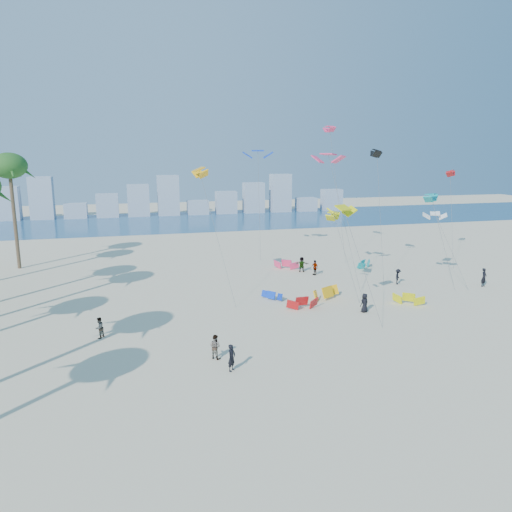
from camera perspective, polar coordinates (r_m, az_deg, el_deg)
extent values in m
plane|color=beige|center=(26.50, 2.74, -17.02)|extent=(220.00, 220.00, 0.00)
plane|color=navy|center=(95.21, -10.49, 3.99)|extent=(220.00, 220.00, 0.00)
imported|color=black|center=(29.76, -2.87, -11.83)|extent=(0.71, 0.72, 1.67)
imported|color=gray|center=(31.52, -4.82, -10.55)|extent=(0.97, 0.97, 1.59)
imported|color=black|center=(41.08, 12.61, -5.39)|extent=(0.90, 0.73, 1.59)
imported|color=gray|center=(52.62, 6.91, -1.36)|extent=(0.73, 1.03, 1.63)
imported|color=black|center=(50.59, 16.31, -2.34)|extent=(1.05, 1.15, 1.55)
imported|color=gray|center=(53.88, 5.39, -0.98)|extent=(1.62, 1.09, 1.68)
imported|color=black|center=(52.70, 25.18, -2.29)|extent=(0.79, 0.68, 1.83)
imported|color=gray|center=(36.41, -17.91, -8.02)|extent=(0.90, 0.94, 1.52)
cylinder|color=#595959|center=(43.69, 10.53, -0.14)|extent=(1.52, 2.92, 7.69)
cylinder|color=#595959|center=(46.81, 10.33, 3.82)|extent=(2.33, 3.30, 12.77)
cylinder|color=#595959|center=(50.17, 21.06, 1.55)|extent=(1.28, 3.22, 8.96)
cylinder|color=#595959|center=(42.42, -4.59, 2.26)|extent=(2.18, 5.13, 11.47)
cylinder|color=#595959|center=(51.36, 14.37, 4.56)|extent=(0.96, 4.55, 13.15)
cylinder|color=#595959|center=(50.95, 21.96, 0.53)|extent=(1.85, 3.58, 7.05)
cylinder|color=#595959|center=(59.91, 0.38, 5.95)|extent=(0.45, 2.94, 13.19)
cylinder|color=#595959|center=(61.82, 21.98, 4.14)|extent=(2.73, 5.68, 10.77)
cylinder|color=#595959|center=(37.44, 12.41, -1.34)|extent=(2.39, 2.68, 8.83)
cylinder|color=#595959|center=(59.49, 9.55, 7.12)|extent=(1.18, 3.53, 16.01)
cylinder|color=brown|center=(60.74, -26.47, 4.01)|extent=(0.40, 0.40, 11.53)
ellipsoid|color=#21591F|center=(60.34, -26.99, 9.43)|extent=(3.80, 3.80, 2.85)
cube|color=#9EADBF|center=(106.90, -27.10, 5.51)|extent=(4.40, 3.00, 6.60)
cube|color=#9EADBF|center=(105.69, -23.85, 6.23)|extent=(4.40, 3.00, 8.40)
cube|color=#9EADBF|center=(105.17, -20.38, 5.00)|extent=(4.40, 3.00, 3.00)
cube|color=#9EADBF|center=(104.66, -17.02, 5.69)|extent=(4.40, 3.00, 4.80)
cube|color=#9EADBF|center=(104.53, -13.64, 6.36)|extent=(4.40, 3.00, 6.60)
cube|color=#9EADBF|center=(104.78, -10.25, 7.01)|extent=(4.40, 3.00, 8.40)
cube|color=#9EADBF|center=(105.72, -6.83, 5.69)|extent=(4.40, 3.00, 3.00)
cube|color=#9EADBF|center=(106.67, -3.53, 6.29)|extent=(4.40, 3.00, 4.80)
cube|color=#9EADBF|center=(107.97, -0.28, 6.86)|extent=(4.40, 3.00, 6.60)
cube|color=#9EADBF|center=(109.62, 2.88, 7.40)|extent=(4.40, 3.00, 8.40)
cube|color=#9EADBF|center=(111.90, 5.91, 6.05)|extent=(4.40, 3.00, 3.00)
cube|color=#9EADBF|center=(114.15, 8.85, 6.54)|extent=(4.40, 3.00, 4.80)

